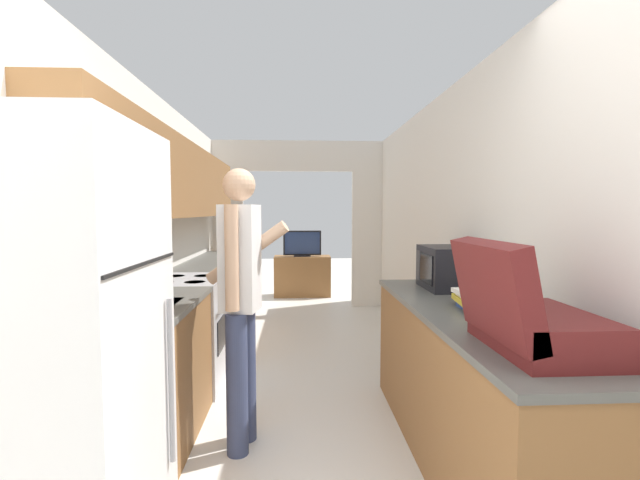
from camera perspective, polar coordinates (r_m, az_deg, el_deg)
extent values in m
cube|color=white|center=(3.38, -25.35, -0.05)|extent=(0.06, 7.78, 2.50)
cube|color=brown|center=(4.17, -18.38, 7.55)|extent=(0.32, 4.15, 0.67)
cube|color=white|center=(3.39, 19.76, 0.12)|extent=(0.06, 7.78, 2.50)
cube|color=white|center=(6.55, -12.99, -0.01)|extent=(0.65, 0.06, 2.05)
cube|color=white|center=(6.55, 7.10, 0.07)|extent=(0.65, 0.06, 2.05)
cube|color=white|center=(6.49, -2.98, 11.12)|extent=(2.94, 0.06, 0.45)
cube|color=brown|center=(2.93, -22.77, -16.97)|extent=(0.60, 1.27, 0.86)
cube|color=#565651|center=(2.80, -23.06, -8.41)|extent=(0.62, 1.28, 0.03)
cube|color=brown|center=(5.22, -13.64, -7.59)|extent=(0.60, 2.14, 0.86)
cube|color=#565651|center=(5.15, -13.71, -2.69)|extent=(0.62, 2.15, 0.03)
cube|color=#9EA3A8|center=(2.81, -22.95, -8.04)|extent=(0.42, 0.44, 0.00)
cube|color=brown|center=(2.74, 19.29, -18.38)|extent=(0.60, 2.18, 0.86)
cube|color=#565651|center=(2.61, 19.52, -9.22)|extent=(0.62, 2.20, 0.03)
cube|color=white|center=(1.90, -32.36, -14.43)|extent=(0.69, 0.71, 1.77)
cube|color=black|center=(1.67, -22.29, -2.88)|extent=(0.01, 0.69, 0.01)
cylinder|color=#99999E|center=(2.01, -19.25, -17.30)|extent=(0.02, 0.02, 0.71)
cube|color=#B7B7BC|center=(3.84, -17.49, -11.56)|extent=(0.62, 0.75, 0.90)
cube|color=black|center=(3.78, -12.77, -11.74)|extent=(0.01, 0.51, 0.27)
cylinder|color=#B7B7BC|center=(3.72, -12.52, -8.43)|extent=(0.02, 0.60, 0.02)
cube|color=#B7B7BC|center=(3.82, -21.88, -3.82)|extent=(0.04, 0.75, 0.14)
cylinder|color=#232328|center=(3.56, -16.36, -5.43)|extent=(0.16, 0.16, 0.01)
cylinder|color=#232328|center=(3.88, -15.24, -4.65)|extent=(0.16, 0.16, 0.01)
cylinder|color=#232328|center=(3.63, -20.19, -5.35)|extent=(0.16, 0.16, 0.01)
cylinder|color=#232328|center=(3.94, -18.79, -4.59)|extent=(0.16, 0.16, 0.01)
cylinder|color=#384266|center=(2.73, -11.00, -18.37)|extent=(0.15, 0.15, 0.86)
cylinder|color=#384266|center=(2.88, -9.87, -17.14)|extent=(0.15, 0.15, 0.86)
cube|color=white|center=(2.63, -10.62, -2.36)|extent=(0.25, 0.25, 0.64)
cylinder|color=#DBAD89|center=(2.49, -11.67, -2.35)|extent=(0.09, 0.09, 0.61)
cylinder|color=#DBAD89|center=(2.76, -9.68, -1.71)|extent=(0.55, 0.18, 0.42)
sphere|color=#DBAD89|center=(2.62, -10.75, 7.24)|extent=(0.20, 0.20, 0.20)
cube|color=#5B1919|center=(1.98, 27.43, -10.75)|extent=(0.39, 0.55, 0.16)
cube|color=#5B1919|center=(1.85, 22.17, -6.13)|extent=(0.16, 0.55, 0.39)
cube|color=#2D2D33|center=(2.21, 23.68, -5.79)|extent=(0.23, 0.02, 0.10)
cube|color=black|center=(3.24, 16.73, -3.55)|extent=(0.34, 0.46, 0.31)
cube|color=black|center=(3.14, 13.98, -3.73)|extent=(0.01, 0.27, 0.21)
cube|color=#38383D|center=(3.33, 12.97, -3.28)|extent=(0.01, 0.09, 0.22)
cube|color=#2D4C99|center=(2.62, 20.51, -8.42)|extent=(0.19, 0.25, 0.03)
cube|color=gold|center=(2.64, 20.30, -7.62)|extent=(0.26, 0.32, 0.03)
cube|color=white|center=(2.62, 20.45, -7.15)|extent=(0.21, 0.26, 0.02)
cube|color=white|center=(2.62, 20.25, -6.66)|extent=(0.22, 0.26, 0.03)
cube|color=brown|center=(7.38, -2.37, -4.80)|extent=(0.96, 0.42, 0.69)
cube|color=black|center=(7.29, -2.38, -2.11)|extent=(0.28, 0.16, 0.02)
cube|color=black|center=(7.27, -2.38, -0.39)|extent=(0.64, 0.04, 0.42)
cube|color=navy|center=(7.25, -2.38, -0.40)|extent=(0.59, 0.01, 0.37)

